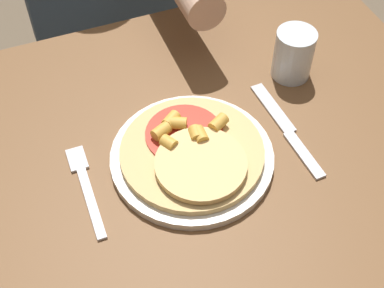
% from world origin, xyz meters
% --- Properties ---
extents(dining_table, '(0.98, 0.87, 0.74)m').
position_xyz_m(dining_table, '(0.00, 0.00, 0.62)').
color(dining_table, brown).
rests_on(dining_table, ground_plane).
extents(plate, '(0.26, 0.26, 0.01)m').
position_xyz_m(plate, '(0.01, 0.06, 0.75)').
color(plate, silver).
rests_on(plate, dining_table).
extents(pizza, '(0.22, 0.22, 0.04)m').
position_xyz_m(pizza, '(0.01, 0.05, 0.77)').
color(pizza, tan).
rests_on(pizza, plate).
extents(fork, '(0.03, 0.18, 0.00)m').
position_xyz_m(fork, '(-0.16, 0.07, 0.74)').
color(fork, silver).
rests_on(fork, dining_table).
extents(knife, '(0.03, 0.22, 0.00)m').
position_xyz_m(knife, '(0.18, 0.05, 0.74)').
color(knife, silver).
rests_on(knife, dining_table).
extents(drinking_glass, '(0.07, 0.07, 0.09)m').
position_xyz_m(drinking_glass, '(0.25, 0.18, 0.79)').
color(drinking_glass, silver).
rests_on(drinking_glass, dining_table).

